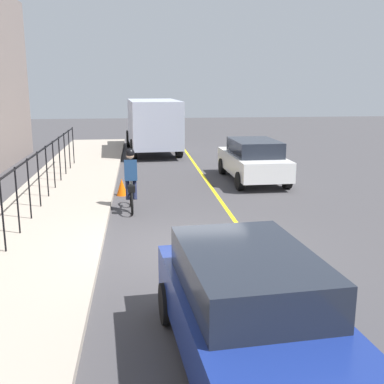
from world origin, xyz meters
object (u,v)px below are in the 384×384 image
(cyclist_lead, at_px, (131,180))
(patrol_sedan, at_px, (253,160))
(box_truck_background, at_px, (152,123))
(traffic_cone_near, at_px, (122,187))
(parked_sedan_rear, at_px, (250,312))

(cyclist_lead, distance_m, patrol_sedan, 5.90)
(cyclist_lead, relative_size, box_truck_background, 0.27)
(box_truck_background, xyz_separation_m, traffic_cone_near, (-9.66, 1.34, -1.27))
(patrol_sedan, relative_size, box_truck_background, 0.65)
(cyclist_lead, bearing_deg, box_truck_background, -7.44)
(parked_sedan_rear, xyz_separation_m, box_truck_background, (19.71, 0.60, 0.73))
(cyclist_lead, relative_size, traffic_cone_near, 3.25)
(cyclist_lead, xyz_separation_m, traffic_cone_near, (2.00, 0.34, -0.63))
(patrol_sedan, xyz_separation_m, parked_sedan_rear, (-11.85, 2.92, 0.00))
(patrol_sedan, bearing_deg, cyclist_lead, 128.40)
(cyclist_lead, relative_size, patrol_sedan, 0.41)
(parked_sedan_rear, distance_m, box_truck_background, 19.74)
(patrol_sedan, height_order, box_truck_background, box_truck_background)
(patrol_sedan, height_order, traffic_cone_near, patrol_sedan)
(parked_sedan_rear, height_order, traffic_cone_near, parked_sedan_rear)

